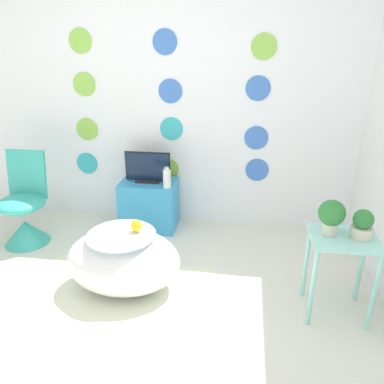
{
  "coord_description": "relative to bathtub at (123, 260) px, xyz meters",
  "views": [
    {
      "loc": [
        0.74,
        -1.57,
        1.72
      ],
      "look_at": [
        0.37,
        0.92,
        0.72
      ],
      "focal_mm": 35.0,
      "sensor_mm": 36.0,
      "label": 1
    }
  ],
  "objects": [
    {
      "name": "side_table",
      "position": [
        1.5,
        -0.05,
        0.22
      ],
      "size": [
        0.42,
        0.36,
        0.58
      ],
      "color": "#99E0D8",
      "rests_on": "ground_plane"
    },
    {
      "name": "bathtub",
      "position": [
        0.0,
        0.0,
        0.0
      ],
      "size": [
        0.84,
        0.61,
        0.47
      ],
      "color": "white",
      "rests_on": "ground_plane"
    },
    {
      "name": "rubber_duck",
      "position": [
        0.1,
        0.04,
        0.28
      ],
      "size": [
        0.08,
        0.09,
        0.1
      ],
      "color": "yellow",
      "rests_on": "bathtub"
    },
    {
      "name": "vase",
      "position": [
        0.15,
        0.88,
        0.34
      ],
      "size": [
        0.07,
        0.07,
        0.2
      ],
      "color": "white",
      "rests_on": "tv_cabinet"
    },
    {
      "name": "ground_plane",
      "position": [
        0.1,
        -0.7,
        -0.24
      ],
      "size": [
        12.0,
        12.0,
        0.0
      ],
      "primitive_type": "plane",
      "color": "silver"
    },
    {
      "name": "tv",
      "position": [
        -0.07,
        1.01,
        0.38
      ],
      "size": [
        0.44,
        0.12,
        0.29
      ],
      "color": "black",
      "rests_on": "tv_cabinet"
    },
    {
      "name": "potted_plant_left",
      "position": [
        1.4,
        -0.03,
        0.48
      ],
      "size": [
        0.17,
        0.17,
        0.24
      ],
      "color": "beige",
      "rests_on": "side_table"
    },
    {
      "name": "potted_plant_right",
      "position": [
        1.59,
        -0.05,
        0.44
      ],
      "size": [
        0.13,
        0.13,
        0.19
      ],
      "color": "beige",
      "rests_on": "side_table"
    },
    {
      "name": "wall_back_dotted",
      "position": [
        0.1,
        1.25,
        1.06
      ],
      "size": [
        4.55,
        0.05,
        2.6
      ],
      "color": "white",
      "rests_on": "ground_plane"
    },
    {
      "name": "chair",
      "position": [
        -1.11,
        0.55,
        0.03
      ],
      "size": [
        0.42,
        0.42,
        0.84
      ],
      "color": "#38B2A3",
      "rests_on": "ground_plane"
    },
    {
      "name": "tv_cabinet",
      "position": [
        -0.07,
        1.01,
        0.01
      ],
      "size": [
        0.53,
        0.37,
        0.48
      ],
      "color": "#389ED6",
      "rests_on": "ground_plane"
    },
    {
      "name": "rug",
      "position": [
        -0.02,
        -0.14,
        -0.23
      ],
      "size": [
        1.39,
        0.99,
        0.01
      ],
      "color": "silver",
      "rests_on": "ground_plane"
    }
  ]
}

